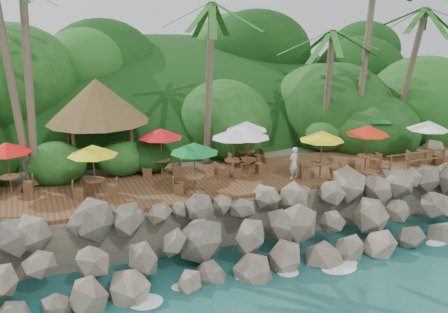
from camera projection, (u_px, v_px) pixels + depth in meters
name	position (u px, v px, depth m)	size (l,w,h in m)	color
ground	(278.00, 278.00, 21.12)	(140.00, 140.00, 0.00)	#19514F
land_base	(170.00, 151.00, 35.19)	(32.00, 25.20, 2.10)	gray
jungle_hill	(146.00, 140.00, 42.21)	(44.80, 28.00, 15.40)	#143811
seawall	(257.00, 232.00, 22.59)	(29.00, 4.00, 2.30)	gray
terrace	(224.00, 180.00, 25.89)	(26.00, 5.00, 0.20)	brown
jungle_foliage	(175.00, 171.00, 34.58)	(44.00, 16.00, 12.00)	#143811
foam_line	(274.00, 274.00, 21.38)	(25.20, 0.80, 0.06)	white
palapa	(97.00, 101.00, 26.64)	(5.20, 5.20, 4.60)	brown
dining_clusters	(230.00, 139.00, 25.37)	(24.68, 5.37, 2.36)	brown
railing	(435.00, 157.00, 27.23)	(6.10, 0.10, 1.00)	brown
waiter	(294.00, 163.00, 25.67)	(0.57, 0.37, 1.56)	white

